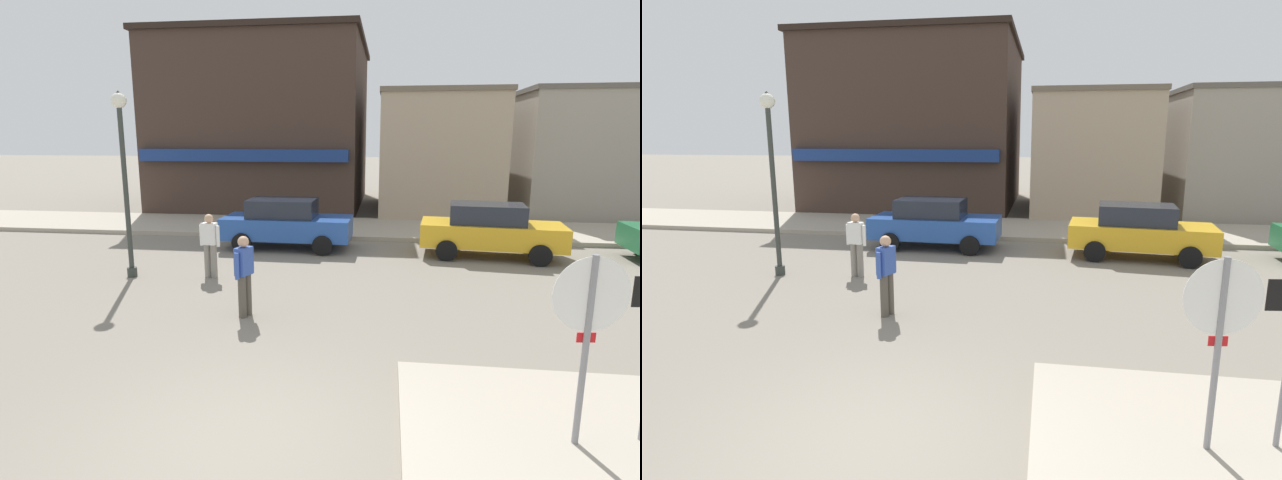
{
  "view_description": "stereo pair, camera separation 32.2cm",
  "coord_description": "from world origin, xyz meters",
  "views": [
    {
      "loc": [
        1.59,
        -4.93,
        3.49
      ],
      "look_at": [
        0.3,
        4.5,
        1.5
      ],
      "focal_mm": 28.0,
      "sensor_mm": 36.0,
      "label": 1
    },
    {
      "loc": [
        1.91,
        -4.88,
        3.49
      ],
      "look_at": [
        0.3,
        4.5,
        1.5
      ],
      "focal_mm": 28.0,
      "sensor_mm": 36.0,
      "label": 2
    }
  ],
  "objects": [
    {
      "name": "parked_car_second",
      "position": [
        4.58,
        9.93,
        0.81
      ],
      "size": [
        4.17,
        2.21,
        1.56
      ],
      "color": "gold",
      "rests_on": "ground"
    },
    {
      "name": "lamp_post",
      "position": [
        -4.76,
        6.49,
        2.96
      ],
      "size": [
        0.36,
        0.36,
        4.54
      ],
      "color": "#333833",
      "rests_on": "ground"
    },
    {
      "name": "building_storefront_left_mid",
      "position": [
        11.08,
        19.22,
        2.74
      ],
      "size": [
        7.7,
        6.4,
        5.47
      ],
      "color": "#9E9384",
      "rests_on": "ground"
    },
    {
      "name": "ground_plane",
      "position": [
        0.0,
        0.0,
        0.0
      ],
      "size": [
        160.0,
        160.0,
        0.0
      ],
      "primitive_type": "plane",
      "color": "gray"
    },
    {
      "name": "pedestrian_crossing_far",
      "position": [
        -1.14,
        4.14,
        0.87
      ],
      "size": [
        0.32,
        0.55,
        1.61
      ],
      "color": "#4C473D",
      "rests_on": "ground"
    },
    {
      "name": "parked_car_nearest",
      "position": [
        -1.55,
        10.26,
        0.81
      ],
      "size": [
        4.04,
        1.94,
        1.56
      ],
      "color": "#234C9E",
      "rests_on": "ground"
    },
    {
      "name": "stop_sign",
      "position": [
        3.72,
        0.37,
        1.52
      ],
      "size": [
        0.82,
        0.12,
        2.3
      ],
      "color": "gray",
      "rests_on": "ground"
    },
    {
      "name": "building_corner_shop",
      "position": [
        -4.47,
        20.57,
        4.01
      ],
      "size": [
        9.65,
        10.44,
        8.01
      ],
      "color": "#3D2D26",
      "rests_on": "ground"
    },
    {
      "name": "pedestrian_crossing_near",
      "position": [
        -2.76,
        6.69,
        0.87
      ],
      "size": [
        0.56,
        0.28,
        1.61
      ],
      "color": "gray",
      "rests_on": "ground"
    },
    {
      "name": "building_storefront_left_near",
      "position": [
        3.75,
        19.37,
        2.7
      ],
      "size": [
        5.15,
        8.05,
        5.39
      ],
      "color": "tan",
      "rests_on": "ground"
    },
    {
      "name": "kerb_far",
      "position": [
        0.0,
        13.61,
        0.07
      ],
      "size": [
        80.0,
        4.0,
        0.15
      ],
      "primitive_type": "cube",
      "color": "#A89E8C",
      "rests_on": "ground"
    }
  ]
}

